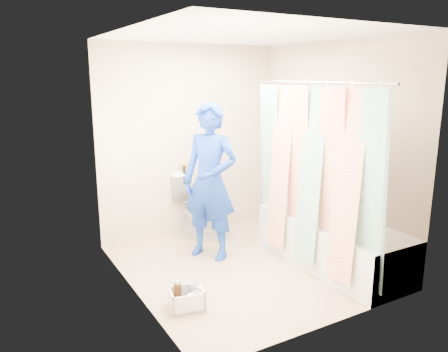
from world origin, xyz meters
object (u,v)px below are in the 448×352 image
toilet (203,204)px  plumber (210,182)px  bathtub (332,242)px  cleaning_caddy (188,300)px

toilet → plumber: plumber is taller
toilet → plumber: size_ratio=0.47×
bathtub → toilet: (-0.80, 1.51, 0.15)m
plumber → bathtub: bearing=14.4°
toilet → cleaning_caddy: 1.86m
plumber → cleaning_caddy: 1.42m
cleaning_caddy → bathtub: bearing=13.2°
toilet → plumber: (-0.22, -0.63, 0.46)m
toilet → cleaning_caddy: size_ratio=2.45×
bathtub → toilet: size_ratio=2.12×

